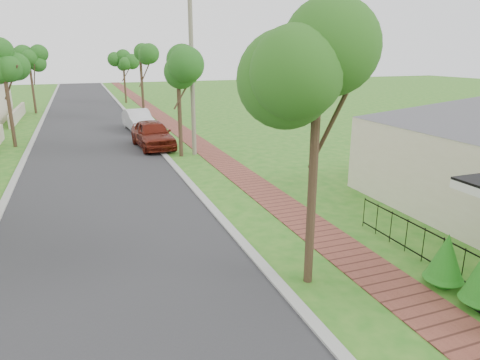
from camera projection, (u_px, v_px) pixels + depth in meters
ground at (283, 327)px, 9.02m from camera, size 160.00×160.00×0.00m
road at (94, 148)px, 25.97m from camera, size 7.00×120.00×0.02m
kerb_right at (154, 143)px, 27.19m from camera, size 0.30×120.00×0.10m
kerb_left at (28, 152)px, 24.74m from camera, size 0.30×120.00×0.10m
sidewalk at (194, 141)px, 28.06m from camera, size 1.50×120.00×0.03m
picket_fence at (463, 265)px, 10.51m from camera, size 0.03×8.02×1.00m
street_trees at (86, 67)px, 30.85m from camera, size 10.70×37.65×5.89m
parked_car_red at (153, 134)px, 25.72m from camera, size 2.31×4.97×1.65m
parked_car_white at (138, 120)px, 31.53m from camera, size 1.99×4.70×1.51m
near_tree at (318, 84)px, 9.44m from camera, size 2.39×2.39×6.13m
utility_pole at (192, 71)px, 22.97m from camera, size 1.20×0.24×9.07m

